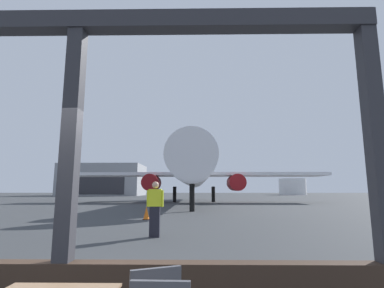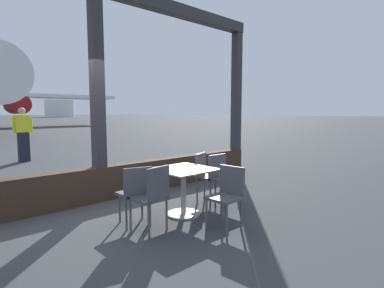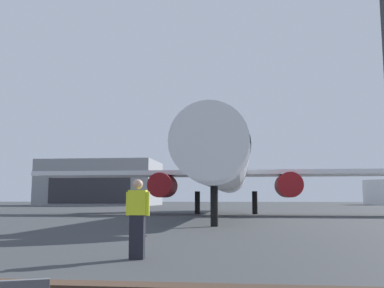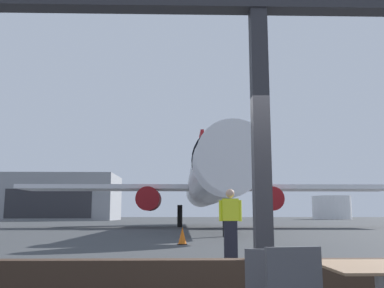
% 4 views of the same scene
% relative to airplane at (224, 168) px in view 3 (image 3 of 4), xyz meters
% --- Properties ---
extents(ground_plane, '(220.00, 220.00, 0.00)m').
position_rel_airplane_xyz_m(ground_plane, '(-1.30, 10.57, -3.60)').
color(ground_plane, '#383A3D').
extents(airplane, '(31.42, 32.31, 10.35)m').
position_rel_airplane_xyz_m(airplane, '(0.00, 0.00, 0.00)').
color(airplane, silver).
rests_on(airplane, ground).
extents(ground_crew_worker, '(0.56, 0.22, 1.74)m').
position_rel_airplane_xyz_m(ground_crew_worker, '(-1.02, -23.63, -2.70)').
color(ground_crew_worker, black).
rests_on(ground_crew_worker, ground).
extents(traffic_cone, '(0.36, 0.36, 0.64)m').
position_rel_airplane_xyz_m(traffic_cone, '(-2.21, -18.23, -3.29)').
color(traffic_cone, orange).
rests_on(traffic_cone, ground).
extents(distant_hangar, '(20.75, 13.50, 8.18)m').
position_rel_airplane_xyz_m(distant_hangar, '(-24.68, 45.06, 0.49)').
color(distant_hangar, gray).
rests_on(distant_hangar, ground).
extents(fuel_storage_tank, '(8.16, 8.16, 4.95)m').
position_rel_airplane_xyz_m(fuel_storage_tank, '(30.08, 57.74, -1.12)').
color(fuel_storage_tank, white).
rests_on(fuel_storage_tank, ground).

